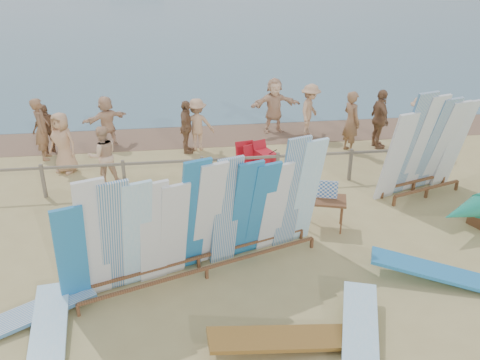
{
  "coord_description": "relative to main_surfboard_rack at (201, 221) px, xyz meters",
  "views": [
    {
      "loc": [
        -0.58,
        -9.09,
        5.87
      ],
      "look_at": [
        0.76,
        1.2,
        1.02
      ],
      "focal_mm": 38.0,
      "sensor_mm": 36.0,
      "label": 1
    }
  ],
  "objects": [
    {
      "name": "ground",
      "position": [
        0.23,
        0.8,
        -1.16
      ],
      "size": [
        160.0,
        160.0,
        0.0
      ],
      "primitive_type": "plane",
      "color": "tan",
      "rests_on": "ground"
    },
    {
      "name": "wet_sand_strip",
      "position": [
        0.23,
        8.0,
        -1.16
      ],
      "size": [
        40.0,
        2.6,
        0.01
      ],
      "primitive_type": "cube",
      "color": "brown",
      "rests_on": "ground"
    },
    {
      "name": "fence",
      "position": [
        0.23,
        3.8,
        -0.53
      ],
      "size": [
        12.08,
        0.08,
        0.9
      ],
      "color": "#786C5A",
      "rests_on": "ground"
    },
    {
      "name": "main_surfboard_rack",
      "position": [
        0.0,
        0.0,
        0.0
      ],
      "size": [
        5.12,
        2.28,
        2.58
      ],
      "rotation": [
        0.0,
        0.0,
        0.34
      ],
      "color": "brown",
      "rests_on": "ground"
    },
    {
      "name": "side_surfboard_rack",
      "position": [
        5.75,
        2.72,
        0.11
      ],
      "size": [
        2.55,
        1.36,
        2.84
      ],
      "rotation": [
        0.0,
        0.0,
        0.31
      ],
      "color": "brown",
      "rests_on": "ground"
    },
    {
      "name": "vendor_table",
      "position": [
        2.85,
        1.4,
        -0.77
      ],
      "size": [
        1.02,
        0.85,
        1.17
      ],
      "rotation": [
        0.0,
        0.0,
        -0.3
      ],
      "color": "brown",
      "rests_on": "ground"
    },
    {
      "name": "flat_board_c",
      "position": [
        1.28,
        -2.23,
        -1.16
      ],
      "size": [
        2.71,
        0.64,
        0.38
      ],
      "primitive_type": "cube",
      "rotation": [
        0.11,
        0.0,
        1.6
      ],
      "color": "olive",
      "rests_on": "ground"
    },
    {
      "name": "flat_board_d",
      "position": [
        4.49,
        -0.91,
        -1.16
      ],
      "size": [
        2.69,
        1.56,
        0.43
      ],
      "primitive_type": "cube",
      "rotation": [
        0.13,
        0.0,
        1.17
      ],
      "color": "#257BBC",
      "rests_on": "ground"
    },
    {
      "name": "flat_board_b",
      "position": [
        2.32,
        -2.46,
        -1.16
      ],
      "size": [
        1.39,
        2.73,
        0.37
      ],
      "primitive_type": "cube",
      "rotation": [
        0.11,
        0.0,
        -0.33
      ],
      "color": "#9BD7F8",
      "rests_on": "ground"
    },
    {
      "name": "flat_board_a",
      "position": [
        -2.58,
        -1.69,
        -1.16
      ],
      "size": [
        0.87,
        2.74,
        0.26
      ],
      "primitive_type": "cube",
      "rotation": [
        0.07,
        0.0,
        0.12
      ],
      "color": "#9BD7F8",
      "rests_on": "ground"
    },
    {
      "name": "flat_board_e",
      "position": [
        -3.24,
        -1.11,
        -1.16
      ],
      "size": [
        2.64,
        1.77,
        0.22
      ],
      "primitive_type": "cube",
      "rotation": [
        0.06,
        0.0,
        -1.08
      ],
      "color": "silver",
      "rests_on": "ground"
    },
    {
      "name": "beach_chair_left",
      "position": [
        1.55,
        4.73,
        -0.92
      ],
      "size": [
        0.63,
        0.64,
        0.84
      ],
      "rotation": [
        0.0,
        0.0,
        0.21
      ],
      "color": "#B4131F",
      "rests_on": "ground"
    },
    {
      "name": "beach_chair_right",
      "position": [
        1.77,
        4.41,
        -0.91
      ],
      "size": [
        0.73,
        0.74,
        0.86
      ],
      "rotation": [
        0.0,
        0.0,
        0.46
      ],
      "color": "#B4131F",
      "rests_on": "ground"
    },
    {
      "name": "stroller",
      "position": [
        1.98,
        4.39,
        -0.78
      ],
      "size": [
        0.71,
        0.82,
        0.95
      ],
      "rotation": [
        0.0,
        0.0,
        0.39
      ],
      "color": "#B4131F",
      "rests_on": "ground"
    },
    {
      "name": "beachgoer_7",
      "position": [
        4.92,
        5.89,
        -0.22
      ],
      "size": [
        0.57,
        0.77,
        1.89
      ],
      "primitive_type": "imported",
      "rotation": [
        0.0,
        0.0,
        1.88
      ],
      "color": "#8C6042",
      "rests_on": "ground"
    },
    {
      "name": "beachgoer_1",
      "position": [
        -4.3,
        6.46,
        -0.24
      ],
      "size": [
        0.44,
        0.71,
        1.86
      ],
      "primitive_type": "imported",
      "rotation": [
        0.0,
        0.0,
        1.68
      ],
      "color": "#8C6042",
      "rests_on": "ground"
    },
    {
      "name": "beachgoer_2",
      "position": [
        -2.32,
        4.4,
        -0.35
      ],
      "size": [
        0.87,
        0.6,
        1.63
      ],
      "primitive_type": "imported",
      "rotation": [
        0.0,
        0.0,
        3.45
      ],
      "color": "beige",
      "rests_on": "ground"
    },
    {
      "name": "beachgoer_10",
      "position": [
        5.9,
        6.07,
        -0.23
      ],
      "size": [
        0.5,
        1.1,
        1.86
      ],
      "primitive_type": "imported",
      "rotation": [
        0.0,
        0.0,
        1.6
      ],
      "color": "#8C6042",
      "rests_on": "ground"
    },
    {
      "name": "beachgoer_3",
      "position": [
        0.26,
        6.61,
        -0.35
      ],
      "size": [
        1.06,
        0.44,
        1.63
      ],
      "primitive_type": "imported",
      "rotation": [
        0.0,
        0.0,
        3.14
      ],
      "color": "tan",
      "rests_on": "ground"
    },
    {
      "name": "beachgoer_extra_0",
      "position": [
        6.91,
        5.53,
        -0.29
      ],
      "size": [
        0.5,
        1.14,
        1.74
      ],
      "primitive_type": "imported",
      "rotation": [
        0.0,
        0.0,
        1.6
      ],
      "color": "tan",
      "rests_on": "ground"
    },
    {
      "name": "beachgoer_11",
      "position": [
        -2.54,
        7.36,
        -0.36
      ],
      "size": [
        1.52,
        1.2,
        1.61
      ],
      "primitive_type": "imported",
      "rotation": [
        0.0,
        0.0,
        3.7
      ],
      "color": "beige",
      "rests_on": "ground"
    },
    {
      "name": "beachgoer_0",
      "position": [
        -3.52,
        5.39,
        -0.3
      ],
      "size": [
        0.94,
        0.76,
        1.73
      ],
      "primitive_type": "imported",
      "rotation": [
        0.0,
        0.0,
        5.79
      ],
      "color": "tan",
      "rests_on": "ground"
    },
    {
      "name": "beachgoer_extra_1",
      "position": [
        -4.26,
        6.92,
        -0.39
      ],
      "size": [
        0.95,
        0.86,
        1.54
      ],
      "primitive_type": "imported",
      "rotation": [
        0.0,
        0.0,
        3.81
      ],
      "color": "#8C6042",
      "rests_on": "ground"
    },
    {
      "name": "beachgoer_5",
      "position": [
        2.93,
        7.94,
        -0.24
      ],
      "size": [
        1.77,
        0.77,
        1.85
      ],
      "primitive_type": "imported",
      "rotation": [
        0.0,
        0.0,
        0.13
      ],
      "color": "beige",
      "rests_on": "ground"
    },
    {
      "name": "beachgoer_9",
      "position": [
        4.01,
        7.34,
        -0.28
      ],
      "size": [
        0.99,
        1.22,
        1.77
      ],
      "primitive_type": "imported",
      "rotation": [
        0.0,
        0.0,
        1.03
      ],
      "color": "tan",
      "rests_on": "ground"
    },
    {
      "name": "beachgoer_4",
      "position": [
        -0.08,
        6.4,
        -0.34
      ],
      "size": [
        0.61,
        1.03,
        1.64
      ],
      "primitive_type": "imported",
      "rotation": [
        0.0,
        0.0,
        1.36
      ],
      "color": "#8C6042",
      "rests_on": "ground"
    }
  ]
}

